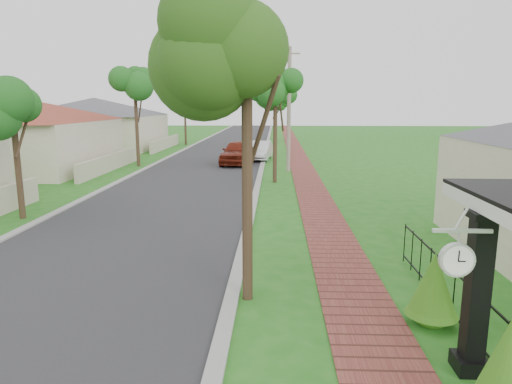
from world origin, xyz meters
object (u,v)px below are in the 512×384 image
(utility_pole, at_px, (289,109))
(parked_car_red, at_px, (238,152))
(parked_car_white, at_px, (260,151))
(porch_post, at_px, (476,302))
(station_clock, at_px, (457,258))
(near_tree, at_px, (247,70))

(utility_pole, bearing_deg, parked_car_red, 135.71)
(parked_car_white, relative_size, utility_pole, 0.56)
(parked_car_red, height_order, parked_car_white, parked_car_red)
(porch_post, distance_m, parked_car_white, 27.08)
(parked_car_white, distance_m, station_clock, 27.43)
(utility_pole, relative_size, station_clock, 9.09)
(parked_car_red, relative_size, parked_car_white, 1.17)
(porch_post, relative_size, parked_car_red, 0.53)
(parked_car_red, height_order, utility_pole, utility_pole)
(porch_post, height_order, utility_pole, utility_pole)
(parked_car_red, relative_size, near_tree, 0.81)
(parked_car_red, bearing_deg, near_tree, -78.04)
(parked_car_red, relative_size, station_clock, 5.94)
(near_tree, bearing_deg, parked_car_red, 95.22)
(parked_car_red, bearing_deg, porch_post, -70.35)
(porch_post, distance_m, near_tree, 5.62)
(porch_post, distance_m, parked_car_red, 24.85)
(parked_car_red, xyz_separation_m, utility_pole, (3.30, -3.22, 2.90))
(porch_post, distance_m, station_clock, 1.05)
(station_clock, bearing_deg, parked_car_red, 101.60)
(porch_post, height_order, parked_car_red, porch_post)
(station_clock, bearing_deg, utility_pole, 94.68)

